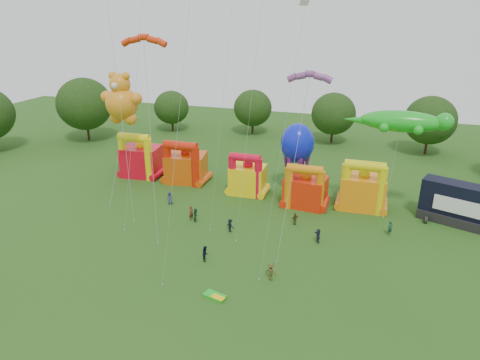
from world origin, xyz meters
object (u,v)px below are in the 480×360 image
(bouncy_castle_2, at_px, (247,178))
(spectator_4, at_px, (295,219))
(bouncy_castle_0, at_px, (141,159))
(stage_trailer, at_px, (455,204))
(teddy_bear_kite, at_px, (120,127))
(spectator_0, at_px, (170,198))
(octopus_kite, at_px, (290,160))
(gecko_kite, at_px, (399,132))

(bouncy_castle_2, distance_m, spectator_4, 11.04)
(bouncy_castle_0, distance_m, stage_trailer, 43.54)
(bouncy_castle_0, bearing_deg, teddy_bear_kite, -85.55)
(bouncy_castle_0, distance_m, spectator_0, 12.26)
(bouncy_castle_2, relative_size, teddy_bear_kite, 0.38)
(octopus_kite, relative_size, spectator_4, 6.34)
(bouncy_castle_0, height_order, stage_trailer, bouncy_castle_0)
(octopus_kite, bearing_deg, bouncy_castle_0, -178.24)
(bouncy_castle_2, relative_size, gecko_kite, 0.47)
(spectator_0, bearing_deg, bouncy_castle_2, 28.87)
(stage_trailer, bearing_deg, spectator_4, -160.05)
(stage_trailer, bearing_deg, bouncy_castle_0, 176.49)
(bouncy_castle_0, bearing_deg, bouncy_castle_2, -5.85)
(stage_trailer, height_order, gecko_kite, gecko_kite)
(teddy_bear_kite, height_order, spectator_4, teddy_bear_kite)
(spectator_4, bearing_deg, gecko_kite, 173.65)
(spectator_0, height_order, spectator_4, spectator_0)
(bouncy_castle_2, bearing_deg, teddy_bear_kite, -168.56)
(bouncy_castle_2, height_order, stage_trailer, bouncy_castle_2)
(stage_trailer, relative_size, spectator_4, 5.39)
(stage_trailer, xyz_separation_m, teddy_bear_kite, (-43.05, -2.59, 6.56))
(gecko_kite, distance_m, spectator_4, 15.85)
(teddy_bear_kite, relative_size, octopus_kite, 1.68)
(bouncy_castle_2, distance_m, stage_trailer, 25.97)
(bouncy_castle_0, bearing_deg, spectator_0, -42.93)
(stage_trailer, bearing_deg, gecko_kite, 176.78)
(bouncy_castle_0, bearing_deg, octopus_kite, 1.76)
(gecko_kite, xyz_separation_m, spectator_0, (-27.26, -6.01, -9.53))
(bouncy_castle_2, xyz_separation_m, teddy_bear_kite, (-17.09, -3.46, 6.62))
(octopus_kite, height_order, spectator_0, octopus_kite)
(spectator_4, bearing_deg, teddy_bear_kite, -48.33)
(teddy_bear_kite, bearing_deg, stage_trailer, 3.44)
(spectator_0, bearing_deg, stage_trailer, 1.20)
(bouncy_castle_2, bearing_deg, stage_trailer, -1.92)
(gecko_kite, height_order, octopus_kite, gecko_kite)
(gecko_kite, bearing_deg, teddy_bear_kite, -175.20)
(bouncy_castle_0, distance_m, teddy_bear_kite, 8.22)
(spectator_0, bearing_deg, bouncy_castle_0, 129.07)
(stage_trailer, bearing_deg, octopus_kite, 170.77)
(gecko_kite, bearing_deg, spectator_0, -167.57)
(bouncy_castle_0, bearing_deg, stage_trailer, -3.51)
(octopus_kite, bearing_deg, teddy_bear_kite, -165.10)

